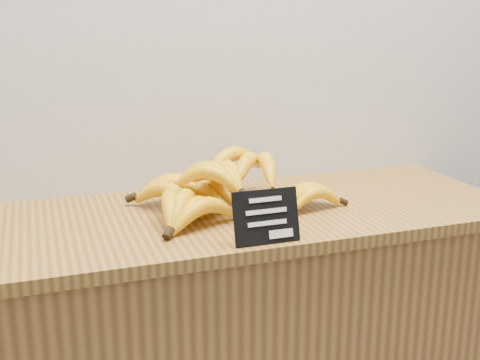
# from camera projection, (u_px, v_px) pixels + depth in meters

# --- Properties ---
(counter_top) EXTENTS (1.42, 0.54, 0.03)m
(counter_top) POSITION_uv_depth(u_px,v_px,m) (233.00, 215.00, 1.50)
(counter_top) COLOR olive
(counter_top) RESTS_ON counter
(chalkboard_sign) EXTENTS (0.15, 0.04, 0.11)m
(chalkboard_sign) POSITION_uv_depth(u_px,v_px,m) (266.00, 217.00, 1.27)
(chalkboard_sign) COLOR black
(chalkboard_sign) RESTS_ON counter_top
(banana_pile) EXTENTS (0.54, 0.37, 0.13)m
(banana_pile) POSITION_uv_depth(u_px,v_px,m) (220.00, 187.00, 1.49)
(banana_pile) COLOR #EEB609
(banana_pile) RESTS_ON counter_top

